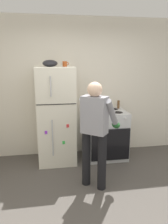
{
  "coord_description": "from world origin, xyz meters",
  "views": [
    {
      "loc": [
        -0.55,
        -2.24,
        1.88
      ],
      "look_at": [
        0.02,
        1.32,
        1.0
      ],
      "focal_mm": 33.76,
      "sensor_mm": 36.0,
      "label": 1
    }
  ],
  "objects_px": {
    "person_cook": "(95,126)",
    "pepper_mill": "(118,104)",
    "mixing_bowl": "(50,63)",
    "refrigerator": "(56,116)",
    "stove_range": "(106,134)",
    "coffee_mug": "(65,64)",
    "red_pot": "(99,109)"
  },
  "relations": [
    {
      "from": "mixing_bowl",
      "to": "person_cook",
      "type": "bearing_deg",
      "value": -57.32
    },
    {
      "from": "stove_range",
      "to": "person_cook",
      "type": "bearing_deg",
      "value": -114.34
    },
    {
      "from": "person_cook",
      "to": "mixing_bowl",
      "type": "distance_m",
      "value": 1.44
    },
    {
      "from": "red_pot",
      "to": "pepper_mill",
      "type": "height_order",
      "value": "pepper_mill"
    },
    {
      "from": "person_cook",
      "to": "red_pot",
      "type": "xyz_separation_m",
      "value": [
        0.27,
        0.91,
        0.05
      ]
    },
    {
      "from": "stove_range",
      "to": "mixing_bowl",
      "type": "distance_m",
      "value": 1.72
    },
    {
      "from": "pepper_mill",
      "to": "mixing_bowl",
      "type": "xyz_separation_m",
      "value": [
        -1.34,
        -0.2,
        0.81
      ]
    },
    {
      "from": "refrigerator",
      "to": "red_pot",
      "type": "relative_size",
      "value": 5.36
    },
    {
      "from": "coffee_mug",
      "to": "pepper_mill",
      "type": "relative_size",
      "value": 0.72
    },
    {
      "from": "person_cook",
      "to": "coffee_mug",
      "type": "bearing_deg",
      "value": 109.22
    },
    {
      "from": "person_cook",
      "to": "pepper_mill",
      "type": "relative_size",
      "value": 10.22
    },
    {
      "from": "refrigerator",
      "to": "stove_range",
      "type": "relative_size",
      "value": 1.88
    },
    {
      "from": "person_cook",
      "to": "pepper_mill",
      "type": "bearing_deg",
      "value": 57.81
    },
    {
      "from": "person_cook",
      "to": "coffee_mug",
      "type": "height_order",
      "value": "coffee_mug"
    },
    {
      "from": "refrigerator",
      "to": "coffee_mug",
      "type": "relative_size",
      "value": 15.87
    },
    {
      "from": "red_pot",
      "to": "coffee_mug",
      "type": "bearing_deg",
      "value": 170.82
    },
    {
      "from": "refrigerator",
      "to": "person_cook",
      "type": "bearing_deg",
      "value": -60.84
    },
    {
      "from": "red_pot",
      "to": "mixing_bowl",
      "type": "height_order",
      "value": "mixing_bowl"
    },
    {
      "from": "refrigerator",
      "to": "red_pot",
      "type": "bearing_deg",
      "value": -3.55
    },
    {
      "from": "red_pot",
      "to": "coffee_mug",
      "type": "relative_size",
      "value": 2.96
    },
    {
      "from": "stove_range",
      "to": "red_pot",
      "type": "distance_m",
      "value": 0.56
    },
    {
      "from": "mixing_bowl",
      "to": "refrigerator",
      "type": "bearing_deg",
      "value": -0.22
    },
    {
      "from": "pepper_mill",
      "to": "stove_range",
      "type": "bearing_deg",
      "value": -144.96
    },
    {
      "from": "mixing_bowl",
      "to": "coffee_mug",
      "type": "bearing_deg",
      "value": 10.78
    },
    {
      "from": "coffee_mug",
      "to": "mixing_bowl",
      "type": "xyz_separation_m",
      "value": [
        -0.26,
        -0.05,
        0.01
      ]
    },
    {
      "from": "refrigerator",
      "to": "coffee_mug",
      "type": "height_order",
      "value": "coffee_mug"
    },
    {
      "from": "coffee_mug",
      "to": "refrigerator",
      "type": "bearing_deg",
      "value": -164.6
    },
    {
      "from": "refrigerator",
      "to": "coffee_mug",
      "type": "bearing_deg",
      "value": 15.4
    },
    {
      "from": "stove_range",
      "to": "refrigerator",
      "type": "bearing_deg",
      "value": 179.4
    },
    {
      "from": "person_cook",
      "to": "coffee_mug",
      "type": "distance_m",
      "value": 1.38
    },
    {
      "from": "red_pot",
      "to": "mixing_bowl",
      "type": "xyz_separation_m",
      "value": [
        -0.88,
        0.05,
        0.83
      ]
    },
    {
      "from": "pepper_mill",
      "to": "coffee_mug",
      "type": "bearing_deg",
      "value": -172.09
    }
  ]
}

